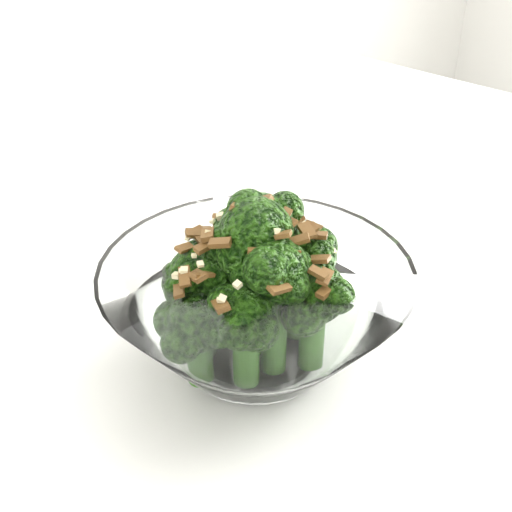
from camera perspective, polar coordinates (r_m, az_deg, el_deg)
table at (r=0.62m, az=6.27°, el=-10.51°), size 1.39×1.13×0.75m
broccoli_dish at (r=0.50m, az=0.03°, el=-3.88°), size 0.22×0.22×0.14m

